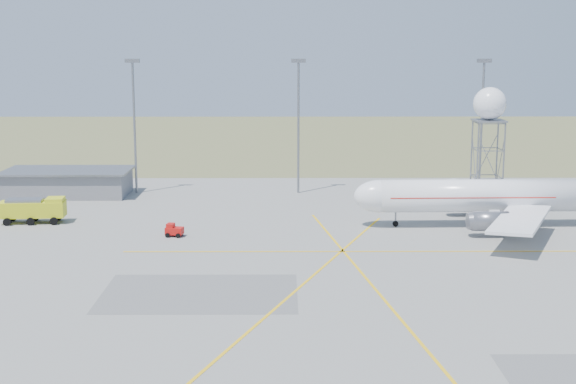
{
  "coord_description": "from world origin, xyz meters",
  "views": [
    {
      "loc": [
        -12.23,
        -55.97,
        22.51
      ],
      "look_at": [
        -11.72,
        40.0,
        4.89
      ],
      "focal_mm": 50.0,
      "sensor_mm": 36.0,
      "label": 1
    }
  ],
  "objects_px": {
    "baggage_tug": "(174,232)",
    "radar_tower": "(488,139)",
    "airliner_main": "(490,196)",
    "fire_truck": "(34,211)"
  },
  "relations": [
    {
      "from": "baggage_tug",
      "to": "radar_tower",
      "type": "bearing_deg",
      "value": 34.6
    },
    {
      "from": "radar_tower",
      "to": "baggage_tug",
      "type": "relative_size",
      "value": 7.52
    },
    {
      "from": "airliner_main",
      "to": "baggage_tug",
      "type": "relative_size",
      "value": 16.35
    },
    {
      "from": "airliner_main",
      "to": "baggage_tug",
      "type": "height_order",
      "value": "airliner_main"
    },
    {
      "from": "radar_tower",
      "to": "baggage_tug",
      "type": "height_order",
      "value": "radar_tower"
    },
    {
      "from": "baggage_tug",
      "to": "fire_truck",
      "type": "bearing_deg",
      "value": 167.97
    },
    {
      "from": "fire_truck",
      "to": "baggage_tug",
      "type": "bearing_deg",
      "value": -25.94
    },
    {
      "from": "fire_truck",
      "to": "baggage_tug",
      "type": "height_order",
      "value": "fire_truck"
    },
    {
      "from": "airliner_main",
      "to": "fire_truck",
      "type": "bearing_deg",
      "value": -3.3
    },
    {
      "from": "fire_truck",
      "to": "baggage_tug",
      "type": "relative_size",
      "value": 3.75
    }
  ]
}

